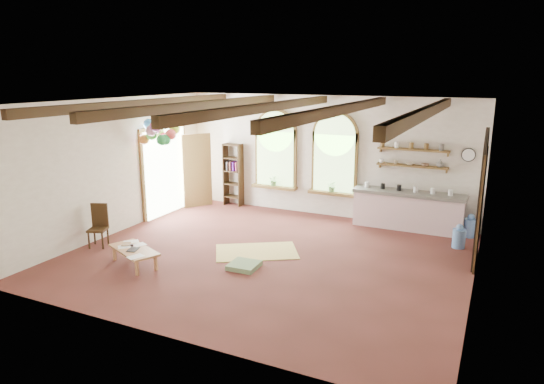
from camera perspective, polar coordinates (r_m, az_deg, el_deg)
The scene contains 27 objects.
floor at distance 10.26m, azimuth -0.58°, elevation -7.61°, with size 8.00×8.00×0.00m, color brown.
ceiling_beams at distance 9.58m, azimuth -0.63°, elevation 9.93°, with size 6.20×6.80×0.18m, color #332010, non-canonical shape.
window_left at distance 13.42m, azimuth 0.42°, elevation 4.72°, with size 1.30×0.28×2.20m.
window_right at distance 12.81m, azimuth 7.35°, elevation 4.17°, with size 1.30×0.28×2.20m.
left_doorway at distance 13.45m, azimuth -12.48°, elevation 2.32°, with size 0.10×1.90×2.50m, color brown.
right_doorway at distance 10.44m, azimuth 23.20°, elevation -2.03°, with size 0.10×1.30×2.40m, color black.
kitchen_counter at distance 12.38m, azimuth 15.69°, elevation -2.05°, with size 2.68×0.62×0.94m.
wall_shelf_lower at distance 12.32m, azimuth 16.15°, elevation 2.97°, with size 1.70×0.24×0.04m, color brown.
wall_shelf_upper at distance 12.25m, azimuth 16.28°, elevation 4.81°, with size 1.70×0.24×0.04m, color brown.
wall_clock at distance 12.20m, azimuth 22.12°, elevation 4.07°, with size 0.32×0.32×0.04m, color black.
bookshelf at distance 14.05m, azimuth -4.59°, elevation 2.05°, with size 0.53×0.32×1.80m.
coffee_table at distance 10.11m, azimuth -15.93°, elevation -6.67°, with size 1.32×0.99×0.34m.
side_chair at distance 11.44m, azimuth -19.73°, elevation -4.72°, with size 0.49×0.49×0.95m.
floor_mat at distance 10.52m, azimuth -1.84°, elevation -7.02°, with size 1.73×1.07×0.02m, color #D7BF6B.
floor_cushion at distance 9.70m, azimuth -3.31°, elevation -8.63°, with size 0.56×0.56×0.10m, color #69875D.
water_jug_a at distance 12.31m, azimuth 22.28°, elevation -3.82°, with size 0.29×0.29×0.56m.
water_jug_b at distance 11.46m, azimuth 21.13°, elevation -5.01°, with size 0.28×0.28×0.54m.
balloon_cluster at distance 12.28m, azimuth -13.14°, elevation 6.84°, with size 0.86×0.90×1.16m.
table_book at distance 10.40m, azimuth -17.21°, elevation -5.88°, with size 0.16×0.23×0.02m, color olive.
tablet at distance 10.05m, azimuth -16.04°, elevation -6.52°, with size 0.18×0.27×0.01m, color black.
potted_plant_left at distance 13.47m, azimuth 0.22°, elevation 1.37°, with size 0.27×0.23×0.30m, color #598C4C.
potted_plant_right at distance 12.86m, azimuth 7.10°, elevation 0.66°, with size 0.27×0.23×0.30m, color #598C4C.
shelf_cup_a at distance 12.44m, azimuth 12.77°, elevation 3.60°, with size 0.12×0.10×0.10m, color white.
shelf_cup_b at distance 12.37m, azimuth 14.35°, elevation 3.44°, with size 0.10×0.10×0.09m, color beige.
shelf_bowl_a at distance 12.32m, azimuth 15.94°, elevation 3.20°, with size 0.22×0.22×0.05m, color beige.
shelf_bowl_b at distance 12.27m, azimuth 17.55°, elevation 3.07°, with size 0.20×0.20×0.06m, color #8C664C.
shelf_vase at distance 12.21m, azimuth 19.19°, elevation 3.21°, with size 0.18×0.18×0.19m, color slate.
Camera 1 is at (4.18, -8.59, 3.73)m, focal length 32.00 mm.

